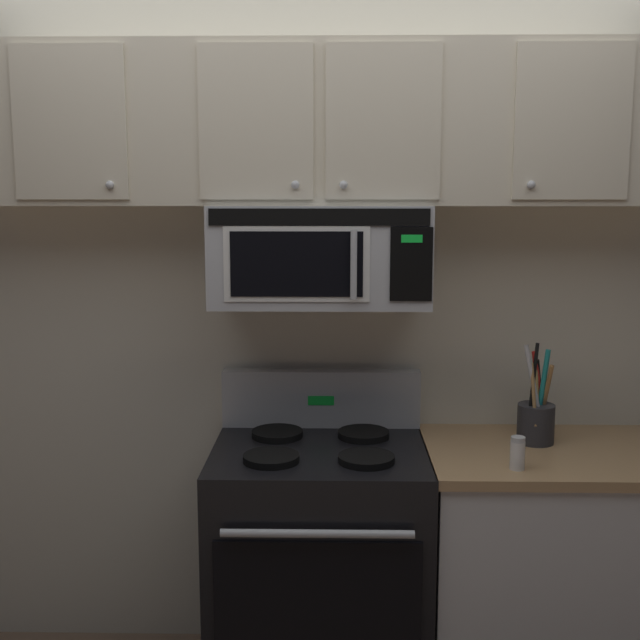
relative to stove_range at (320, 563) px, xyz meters
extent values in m
cube|color=silver|center=(0.00, 0.37, 0.88)|extent=(5.20, 0.10, 2.70)
cube|color=black|center=(0.00, 0.00, -0.02)|extent=(0.76, 0.64, 0.90)
cube|color=black|center=(0.00, -0.33, -0.03)|extent=(0.67, 0.01, 0.52)
cylinder|color=#B7BABF|center=(0.00, -0.36, 0.27)|extent=(0.61, 0.03, 0.03)
cube|color=#B7BABF|center=(0.00, 0.28, 0.54)|extent=(0.76, 0.07, 0.22)
cube|color=#19D83F|center=(0.00, 0.24, 0.54)|extent=(0.10, 0.00, 0.04)
cylinder|color=black|center=(-0.16, -0.14, 0.44)|extent=(0.19, 0.19, 0.02)
cylinder|color=black|center=(0.16, -0.14, 0.44)|extent=(0.19, 0.19, 0.02)
cylinder|color=black|center=(-0.16, 0.14, 0.44)|extent=(0.19, 0.19, 0.02)
cylinder|color=black|center=(0.16, 0.14, 0.44)|extent=(0.19, 0.19, 0.02)
cube|color=#B7BABF|center=(0.00, 0.12, 1.11)|extent=(0.76, 0.39, 0.35)
cube|color=black|center=(0.00, -0.08, 1.25)|extent=(0.73, 0.01, 0.06)
cube|color=white|center=(-0.07, -0.08, 1.09)|extent=(0.49, 0.01, 0.25)
cube|color=black|center=(-0.08, -0.08, 1.09)|extent=(0.44, 0.01, 0.22)
cube|color=black|center=(0.30, -0.08, 1.09)|extent=(0.14, 0.01, 0.25)
cube|color=#19D83F|center=(0.30, -0.08, 1.18)|extent=(0.07, 0.00, 0.03)
cylinder|color=#B7BABF|center=(0.11, -0.10, 1.09)|extent=(0.02, 0.02, 0.23)
cube|color=beige|center=(0.00, 0.15, 1.56)|extent=(2.50, 0.33, 0.55)
cube|color=beige|center=(-0.83, -0.02, 1.56)|extent=(0.38, 0.01, 0.51)
sphere|color=#B7BABF|center=(-0.70, -0.03, 1.35)|extent=(0.03, 0.03, 0.03)
cube|color=beige|center=(-0.21, -0.02, 1.56)|extent=(0.38, 0.01, 0.51)
sphere|color=#B7BABF|center=(-0.08, -0.03, 1.35)|extent=(0.03, 0.03, 0.03)
cube|color=beige|center=(0.21, -0.02, 1.56)|extent=(0.38, 0.01, 0.51)
sphere|color=#B7BABF|center=(0.08, -0.03, 1.35)|extent=(0.03, 0.03, 0.03)
cube|color=beige|center=(0.83, -0.02, 1.56)|extent=(0.38, 0.01, 0.51)
sphere|color=#B7BABF|center=(0.70, -0.03, 1.35)|extent=(0.03, 0.03, 0.03)
cube|color=silver|center=(0.84, 0.01, -0.04)|extent=(0.90, 0.62, 0.86)
cube|color=tan|center=(0.84, 0.01, 0.41)|extent=(0.93, 0.65, 0.03)
cylinder|color=#2D2D33|center=(0.78, 0.08, 0.50)|extent=(0.13, 0.13, 0.14)
cylinder|color=red|center=(0.79, 0.10, 0.64)|extent=(0.05, 0.05, 0.26)
cylinder|color=tan|center=(0.78, 0.08, 0.62)|extent=(0.02, 0.08, 0.23)
cylinder|color=#A87A47|center=(0.76, 0.06, 0.62)|extent=(0.02, 0.08, 0.22)
cylinder|color=silver|center=(0.76, 0.08, 0.65)|extent=(0.07, 0.06, 0.29)
cylinder|color=teal|center=(0.80, 0.08, 0.64)|extent=(0.04, 0.03, 0.27)
cylinder|color=olive|center=(0.81, 0.08, 0.62)|extent=(0.04, 0.07, 0.22)
cylinder|color=black|center=(0.76, 0.08, 0.65)|extent=(0.05, 0.07, 0.29)
cylinder|color=black|center=(0.79, 0.12, 0.62)|extent=(0.05, 0.03, 0.23)
cylinder|color=white|center=(0.65, -0.20, 0.48)|extent=(0.05, 0.05, 0.09)
cylinder|color=#B7BABF|center=(0.65, -0.20, 0.53)|extent=(0.05, 0.05, 0.02)
camera|label=1|loc=(0.06, -2.73, 1.32)|focal=44.96mm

